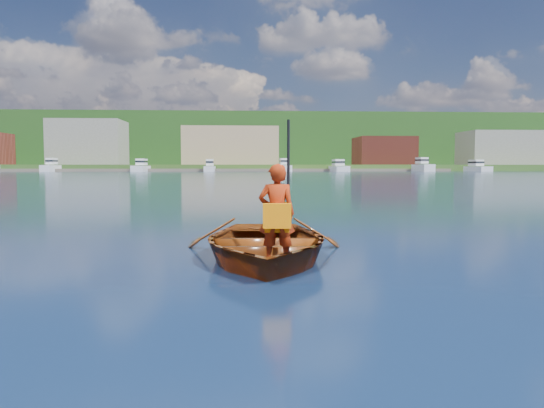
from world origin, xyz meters
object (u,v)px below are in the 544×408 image
object	(u,v)px
rowboat	(264,243)
child_paddler	(277,214)
marina_yachts	(259,167)
dock	(252,170)

from	to	relation	value
rowboat	child_paddler	world-z (taller)	child_paddler
marina_yachts	child_paddler	bearing A→B (deg)	-91.68
rowboat	marina_yachts	bearing A→B (deg)	88.26
rowboat	dock	distance (m)	147.54
marina_yachts	dock	bearing A→B (deg)	112.50
rowboat	marina_yachts	world-z (taller)	marina_yachts
child_paddler	dock	size ratio (longest dim) A/B	0.01
child_paddler	marina_yachts	xyz separation A→B (m)	(4.21, 143.75, 0.63)
child_paddler	rowboat	bearing A→B (deg)	97.43
rowboat	dock	bearing A→B (deg)	89.07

